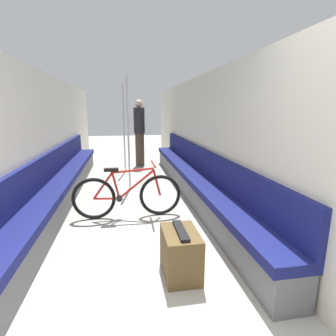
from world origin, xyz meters
The scene contains 9 objects.
wall_left centered at (-1.38, 3.54, 1.08)m, with size 0.10×10.29×2.16m, color beige.
wall_right centered at (1.38, 3.54, 1.08)m, with size 0.10×10.29×2.16m, color beige.
bench_seat_row_left centered at (-1.16, 3.40, 0.30)m, with size 0.40×6.10×0.87m.
bench_seat_row_right centered at (1.16, 3.40, 0.30)m, with size 0.40×6.10×0.87m.
bicycle centered at (-0.06, 2.53, 0.33)m, with size 1.57×0.46×0.80m.
grab_pole_near centered at (-0.07, 5.42, 1.04)m, with size 0.08×0.08×2.14m.
grab_pole_far centered at (0.01, 3.92, 1.04)m, with size 0.08×0.08×2.14m.
passenger_standing centered at (0.36, 6.14, 0.94)m, with size 0.30×0.30×1.81m.
luggage_bag centered at (0.40, 1.05, 0.22)m, with size 0.32×0.49×0.47m.
Camera 1 is at (-0.09, -1.15, 1.55)m, focal length 28.00 mm.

